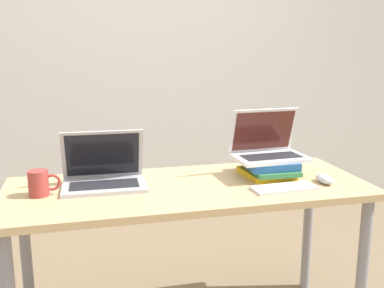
{
  "coord_description": "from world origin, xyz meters",
  "views": [
    {
      "loc": [
        -0.42,
        -1.48,
        1.31
      ],
      "look_at": [
        0.01,
        0.3,
        0.9
      ],
      "focal_mm": 42.0,
      "sensor_mm": 36.0,
      "label": 1
    }
  ],
  "objects_px": {
    "laptop_left": "(104,175)",
    "mouse": "(324,179)",
    "laptop_on_books": "(268,148)",
    "mug": "(40,183)",
    "book_stack": "(267,167)",
    "wireless_keyboard": "(284,188)"
  },
  "relations": [
    {
      "from": "laptop_left",
      "to": "mouse",
      "type": "bearing_deg",
      "value": -11.58
    },
    {
      "from": "laptop_on_books",
      "to": "book_stack",
      "type": "bearing_deg",
      "value": -103.56
    },
    {
      "from": "laptop_on_books",
      "to": "mug",
      "type": "distance_m",
      "value": 1.0
    },
    {
      "from": "book_stack",
      "to": "wireless_keyboard",
      "type": "xyz_separation_m",
      "value": [
        -0.01,
        -0.2,
        -0.04
      ]
    },
    {
      "from": "book_stack",
      "to": "laptop_on_books",
      "type": "height_order",
      "value": "laptop_on_books"
    },
    {
      "from": "laptop_left",
      "to": "laptop_on_books",
      "type": "bearing_deg",
      "value": -1.1
    },
    {
      "from": "laptop_left",
      "to": "book_stack",
      "type": "xyz_separation_m",
      "value": [
        0.73,
        -0.03,
        -0.01
      ]
    },
    {
      "from": "laptop_on_books",
      "to": "mug",
      "type": "height_order",
      "value": "laptop_on_books"
    },
    {
      "from": "laptop_left",
      "to": "mouse",
      "type": "relative_size",
      "value": 3.05
    },
    {
      "from": "laptop_left",
      "to": "wireless_keyboard",
      "type": "distance_m",
      "value": 0.76
    },
    {
      "from": "book_stack",
      "to": "mug",
      "type": "distance_m",
      "value": 0.99
    },
    {
      "from": "laptop_on_books",
      "to": "wireless_keyboard",
      "type": "height_order",
      "value": "laptop_on_books"
    },
    {
      "from": "laptop_on_books",
      "to": "mouse",
      "type": "distance_m",
      "value": 0.28
    },
    {
      "from": "wireless_keyboard",
      "to": "mouse",
      "type": "distance_m",
      "value": 0.21
    },
    {
      "from": "book_stack",
      "to": "mouse",
      "type": "distance_m",
      "value": 0.26
    },
    {
      "from": "wireless_keyboard",
      "to": "mouse",
      "type": "relative_size",
      "value": 2.38
    },
    {
      "from": "mouse",
      "to": "laptop_left",
      "type": "bearing_deg",
      "value": 168.42
    },
    {
      "from": "book_stack",
      "to": "mug",
      "type": "xyz_separation_m",
      "value": [
        -0.99,
        -0.04,
        0.01
      ]
    },
    {
      "from": "laptop_left",
      "to": "laptop_on_books",
      "type": "xyz_separation_m",
      "value": [
        0.74,
        -0.01,
        0.08
      ]
    },
    {
      "from": "laptop_left",
      "to": "mug",
      "type": "relative_size",
      "value": 2.78
    },
    {
      "from": "book_stack",
      "to": "laptop_on_books",
      "type": "xyz_separation_m",
      "value": [
        0.0,
        0.01,
        0.08
      ]
    },
    {
      "from": "laptop_left",
      "to": "laptop_on_books",
      "type": "height_order",
      "value": "laptop_on_books"
    }
  ]
}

